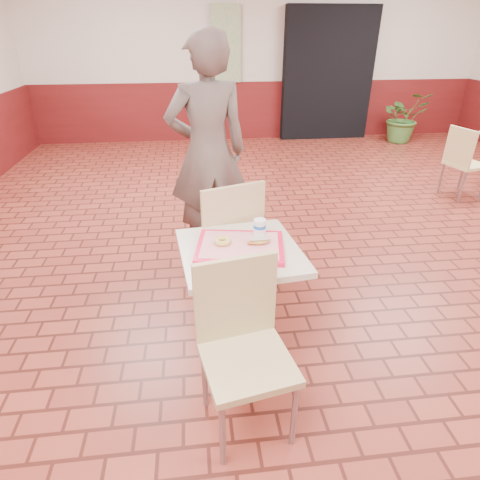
{
  "coord_description": "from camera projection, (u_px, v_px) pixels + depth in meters",
  "views": [
    {
      "loc": [
        -1.24,
        -2.55,
        1.86
      ],
      "look_at": [
        -1.01,
        -0.54,
        0.78
      ],
      "focal_mm": 30.0,
      "sensor_mm": 36.0,
      "label": 1
    }
  ],
  "objects": [
    {
      "name": "room_shell",
      "position": [
        388.0,
        91.0,
        2.53
      ],
      "size": [
        8.01,
        10.01,
        3.01
      ],
      "color": "maroon",
      "rests_on": "ground"
    },
    {
      "name": "wainscot_band",
      "position": [
        365.0,
        232.0,
        3.0
      ],
      "size": [
        8.0,
        10.0,
        1.0
      ],
      "color": "#541010",
      "rests_on": "ground"
    },
    {
      "name": "corridor_doorway",
      "position": [
        328.0,
        75.0,
        7.12
      ],
      "size": [
        1.6,
        0.22,
        2.2
      ],
      "primitive_type": "cube",
      "color": "black",
      "rests_on": "ground"
    },
    {
      "name": "promo_poster",
      "position": [
        226.0,
        44.0,
        6.75
      ],
      "size": [
        0.5,
        0.03,
        1.2
      ],
      "primitive_type": "cube",
      "color": "gray",
      "rests_on": "wainscot_band"
    },
    {
      "name": "main_table",
      "position": [
        240.0,
        283.0,
        2.43
      ],
      "size": [
        0.68,
        0.68,
        0.72
      ],
      "rotation": [
        0.0,
        0.0,
        0.12
      ],
      "color": "beige",
      "rests_on": "ground"
    },
    {
      "name": "chair_main_front",
      "position": [
        243.0,
        340.0,
        1.96
      ],
      "size": [
        0.49,
        0.49,
        0.91
      ],
      "rotation": [
        0.0,
        0.0,
        0.19
      ],
      "color": "tan",
      "rests_on": "ground"
    },
    {
      "name": "chair_main_back",
      "position": [
        227.0,
        237.0,
        2.84
      ],
      "size": [
        0.57,
        0.57,
        0.96
      ],
      "rotation": [
        0.0,
        0.0,
        3.47
      ],
      "color": "tan",
      "rests_on": "ground"
    },
    {
      "name": "customer",
      "position": [
        208.0,
        153.0,
        3.31
      ],
      "size": [
        0.75,
        0.57,
        1.87
      ],
      "primitive_type": "imported",
      "rotation": [
        0.0,
        0.0,
        3.33
      ],
      "color": "brown",
      "rests_on": "ground"
    },
    {
      "name": "serving_tray",
      "position": [
        240.0,
        247.0,
        2.32
      ],
      "size": [
        0.5,
        0.39,
        0.03
      ],
      "rotation": [
        0.0,
        0.0,
        -0.17
      ],
      "color": "red",
      "rests_on": "main_table"
    },
    {
      "name": "ring_donut",
      "position": [
        222.0,
        241.0,
        2.31
      ],
      "size": [
        0.1,
        0.1,
        0.03
      ],
      "primitive_type": "torus",
      "rotation": [
        0.0,
        0.0,
        0.03
      ],
      "color": "gold",
      "rests_on": "serving_tray"
    },
    {
      "name": "long_john_donut",
      "position": [
        258.0,
        241.0,
        2.31
      ],
      "size": [
        0.13,
        0.06,
        0.04
      ],
      "rotation": [
        0.0,
        0.0,
        0.02
      ],
      "color": "#B68735",
      "rests_on": "serving_tray"
    },
    {
      "name": "paper_cup",
      "position": [
        260.0,
        227.0,
        2.41
      ],
      "size": [
        0.08,
        0.08,
        0.09
      ],
      "rotation": [
        0.0,
        0.0,
        0.13
      ],
      "color": "white",
      "rests_on": "serving_tray"
    },
    {
      "name": "chair_second_left",
      "position": [
        463.0,
        159.0,
        4.76
      ],
      "size": [
        0.47,
        0.47,
        0.84
      ],
      "rotation": [
        0.0,
        0.0,
        1.81
      ],
      "color": "#E6D88A",
      "rests_on": "ground"
    },
    {
      "name": "potted_plant",
      "position": [
        404.0,
        117.0,
        7.15
      ],
      "size": [
        0.83,
        0.73,
        0.87
      ],
      "primitive_type": "imported",
      "rotation": [
        0.0,
        0.0,
        0.07
      ],
      "color": "#3D6E2C",
      "rests_on": "ground"
    }
  ]
}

